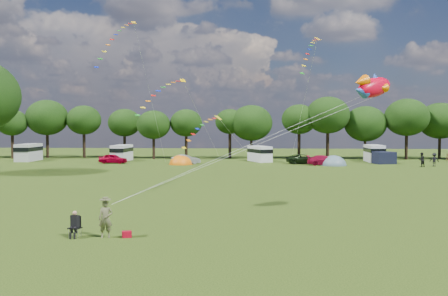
# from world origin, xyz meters

# --- Properties ---
(ground_plane) EXTENTS (180.00, 180.00, 0.00)m
(ground_plane) POSITION_xyz_m (0.00, 0.00, 0.00)
(ground_plane) COLOR black
(ground_plane) RESTS_ON ground
(tree_line) EXTENTS (102.98, 10.98, 10.27)m
(tree_line) POSITION_xyz_m (5.30, 54.99, 6.35)
(tree_line) COLOR black
(tree_line) RESTS_ON ground
(car_a) EXTENTS (4.36, 2.16, 1.39)m
(car_a) POSITION_xyz_m (-18.44, 43.69, 0.70)
(car_a) COLOR #A2001D
(car_a) RESTS_ON ground
(car_b) EXTENTS (4.11, 2.71, 1.36)m
(car_b) POSITION_xyz_m (-7.63, 42.94, 0.68)
(car_b) COLOR gray
(car_b) RESTS_ON ground
(car_c) EXTENTS (4.73, 2.17, 1.39)m
(car_c) POSITION_xyz_m (11.97, 42.13, 0.70)
(car_c) COLOR #A90E33
(car_c) RESTS_ON ground
(car_d) EXTENTS (5.36, 2.96, 1.39)m
(car_d) POSITION_xyz_m (9.37, 44.87, 0.69)
(car_d) COLOR black
(car_d) RESTS_ON ground
(campervan_a) EXTENTS (2.36, 5.46, 2.67)m
(campervan_a) POSITION_xyz_m (-33.04, 47.86, 1.43)
(campervan_a) COLOR #B9BABB
(campervan_a) RESTS_ON ground
(campervan_b) EXTENTS (2.46, 5.21, 2.50)m
(campervan_b) POSITION_xyz_m (-18.46, 48.57, 1.34)
(campervan_b) COLOR silver
(campervan_b) RESTS_ON ground
(campervan_c) EXTENTS (3.91, 5.27, 2.38)m
(campervan_c) POSITION_xyz_m (3.04, 48.50, 1.28)
(campervan_c) COLOR white
(campervan_c) RESTS_ON ground
(campervan_d) EXTENTS (2.29, 5.29, 2.58)m
(campervan_d) POSITION_xyz_m (20.42, 48.96, 1.39)
(campervan_d) COLOR silver
(campervan_d) RESTS_ON ground
(tent_orange) EXTENTS (3.37, 3.69, 2.64)m
(tent_orange) POSITION_xyz_m (-8.27, 42.38, 0.02)
(tent_orange) COLOR orange
(tent_orange) RESTS_ON ground
(tent_greyblue) EXTENTS (3.72, 4.07, 2.77)m
(tent_greyblue) POSITION_xyz_m (13.20, 42.05, 0.02)
(tent_greyblue) COLOR slate
(tent_greyblue) RESTS_ON ground
(awning_navy) EXTENTS (3.23, 2.85, 1.74)m
(awning_navy) POSITION_xyz_m (20.97, 45.32, 0.87)
(awning_navy) COLOR black
(awning_navy) RESTS_ON ground
(kite_flyer) EXTENTS (0.75, 0.55, 1.91)m
(kite_flyer) POSITION_xyz_m (-5.28, -3.44, 0.96)
(kite_flyer) COLOR brown
(kite_flyer) RESTS_ON ground
(camp_chair) EXTENTS (0.68, 0.70, 1.35)m
(camp_chair) POSITION_xyz_m (-6.84, -3.44, 0.81)
(camp_chair) COLOR #99999E
(camp_chair) RESTS_ON ground
(kite_bag) EXTENTS (0.54, 0.45, 0.33)m
(kite_bag) POSITION_xyz_m (-4.23, -3.34, 0.16)
(kite_bag) COLOR #A7061B
(kite_bag) RESTS_ON ground
(fish_kite) EXTENTS (3.24, 2.91, 1.85)m
(fish_kite) POSITION_xyz_m (9.45, 3.67, 8.03)
(fish_kite) COLOR red
(fish_kite) RESTS_ON ground
(streamer_kite_a) EXTENTS (3.27, 5.48, 5.73)m
(streamer_kite_a) POSITION_xyz_m (-12.41, 25.34, 15.22)
(streamer_kite_a) COLOR #E8A60C
(streamer_kite_a) RESTS_ON ground
(streamer_kite_b) EXTENTS (4.23, 4.58, 3.77)m
(streamer_kite_b) POSITION_xyz_m (-6.49, 20.06, 9.00)
(streamer_kite_b) COLOR #FCBE00
(streamer_kite_b) RESTS_ON ground
(streamer_kite_c) EXTENTS (3.08, 5.02, 2.82)m
(streamer_kite_c) POSITION_xyz_m (-2.11, 15.34, 5.57)
(streamer_kite_c) COLOR yellow
(streamer_kite_c) RESTS_ON ground
(walker_a) EXTENTS (1.11, 0.94, 1.96)m
(walker_a) POSITION_xyz_m (24.58, 40.17, 0.98)
(walker_a) COLOR black
(walker_a) RESTS_ON ground
(walker_b) EXTENTS (1.26, 0.71, 1.85)m
(walker_b) POSITION_xyz_m (26.54, 41.02, 0.92)
(walker_b) COLOR black
(walker_b) RESTS_ON ground
(streamer_kite_d) EXTENTS (2.67, 5.11, 4.29)m
(streamer_kite_d) POSITION_xyz_m (7.93, 23.25, 13.36)
(streamer_kite_d) COLOR yellow
(streamer_kite_d) RESTS_ON ground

